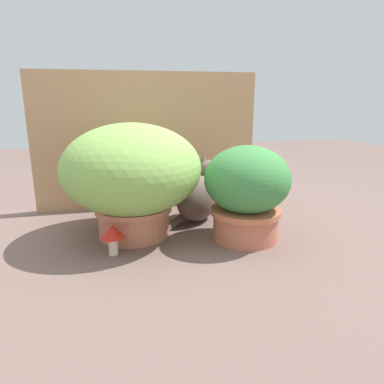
% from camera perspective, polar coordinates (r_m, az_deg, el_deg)
% --- Properties ---
extents(ground_plane, '(6.00, 6.00, 0.00)m').
position_cam_1_polar(ground_plane, '(1.56, -3.88, -6.72)').
color(ground_plane, '#6D564F').
extents(cardboard_backdrop, '(1.18, 0.03, 0.71)m').
position_cam_1_polar(cardboard_backdrop, '(1.91, -7.14, 8.24)').
color(cardboard_backdrop, tan).
rests_on(cardboard_backdrop, ground).
extents(grass_planter, '(0.58, 0.58, 0.48)m').
position_cam_1_polar(grass_planter, '(1.49, -9.72, 2.90)').
color(grass_planter, '#C06F51').
rests_on(grass_planter, ground).
extents(leafy_planter, '(0.35, 0.35, 0.40)m').
position_cam_1_polar(leafy_planter, '(1.46, 8.86, 0.25)').
color(leafy_planter, '#BE674D').
rests_on(leafy_planter, ground).
extents(cat, '(0.35, 0.31, 0.32)m').
position_cam_1_polar(cat, '(1.70, 1.16, -0.54)').
color(cat, brown).
rests_on(cat, ground).
extents(mushroom_ornament_pink, '(0.08, 0.08, 0.13)m').
position_cam_1_polar(mushroom_ornament_pink, '(1.43, -9.52, -5.04)').
color(mushroom_ornament_pink, silver).
rests_on(mushroom_ornament_pink, ground).
extents(mushroom_ornament_red, '(0.09, 0.09, 0.12)m').
position_cam_1_polar(mushroom_ornament_red, '(1.36, -12.76, -6.62)').
color(mushroom_ornament_red, beige).
rests_on(mushroom_ornament_red, ground).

